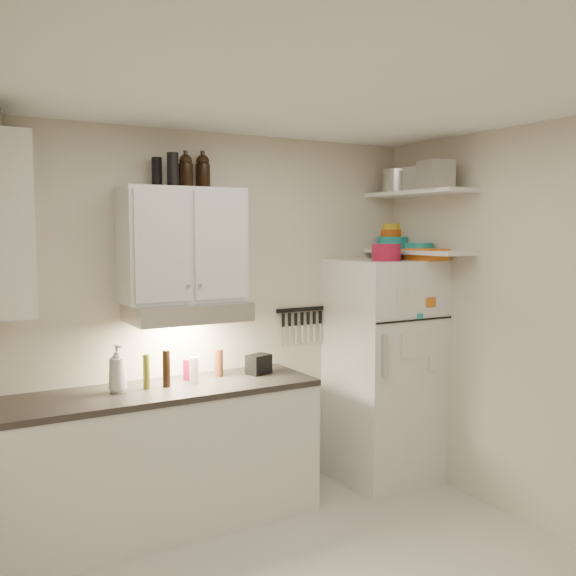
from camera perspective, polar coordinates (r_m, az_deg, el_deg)
ceiling at (r=3.30m, az=4.23°, el=17.19°), size 3.20×3.00×0.02m
back_wall at (r=4.60m, az=-6.51°, el=-2.65°), size 3.20×0.02×2.60m
right_wall at (r=4.38m, az=21.84°, el=-3.38°), size 0.02×3.00×2.60m
base_cabinet at (r=4.33m, az=-11.62°, el=-14.96°), size 2.10×0.60×0.88m
countertop at (r=4.20m, az=-11.73°, el=-9.05°), size 2.10×0.62×0.04m
upper_cabinet at (r=4.28m, az=-9.34°, el=3.79°), size 0.80×0.33×0.75m
range_hood at (r=4.25m, az=-8.95°, el=-2.09°), size 0.76×0.46×0.12m
fridge at (r=5.02m, az=8.51°, el=-7.24°), size 0.70×0.68×1.70m
shelf_hi at (r=4.94m, az=11.55°, el=8.28°), size 0.30×0.95×0.03m
shelf_lo at (r=4.93m, az=11.45°, el=3.17°), size 0.30×0.95×0.03m
knife_strip at (r=4.89m, az=1.15°, el=-1.92°), size 0.42×0.02×0.03m
dutch_oven at (r=4.73m, az=8.73°, el=3.15°), size 0.22×0.22×0.12m
book_stack at (r=4.85m, az=12.28°, el=2.93°), size 0.22×0.27×0.09m
spice_jar at (r=4.86m, az=8.89°, el=3.02°), size 0.06×0.06×0.09m
stock_pot at (r=5.10m, az=9.77°, el=9.35°), size 0.26×0.26×0.17m
tin_a at (r=4.89m, az=11.46°, el=9.48°), size 0.20×0.19×0.17m
tin_b at (r=4.71m, az=13.00°, el=9.79°), size 0.22×0.22×0.20m
bowl_teal at (r=5.25m, az=9.28°, el=4.00°), size 0.24×0.24×0.10m
bowl_orange at (r=5.36m, az=9.14°, el=4.84°), size 0.19×0.19×0.06m
bowl_yellow at (r=5.36m, az=9.15°, el=5.41°), size 0.15×0.15×0.05m
plates at (r=4.98m, az=11.55°, el=3.66°), size 0.27×0.27×0.05m
growler_a at (r=4.33m, az=-9.08°, el=10.27°), size 0.10×0.10×0.23m
growler_b at (r=4.44m, az=-7.58°, el=10.24°), size 0.13×0.13×0.24m
thermos_a at (r=4.22m, az=-10.20°, el=10.31°), size 0.09×0.09×0.22m
thermos_b at (r=4.32m, az=-11.58°, el=10.03°), size 0.08×0.08×0.19m
soap_bottle at (r=4.13m, az=-14.93°, el=-6.71°), size 0.16×0.16×0.33m
pepper_mill at (r=4.45m, az=-6.18°, el=-6.64°), size 0.08×0.08×0.19m
oil_bottle at (r=4.18m, az=-12.48°, el=-7.26°), size 0.05×0.05×0.22m
vinegar_bottle at (r=4.21m, az=-10.76°, el=-7.05°), size 0.06×0.06×0.24m
clear_bottle at (r=4.28m, az=-8.35°, el=-7.24°), size 0.06×0.06×0.17m
red_jar at (r=4.39m, az=-8.86°, el=-7.16°), size 0.08×0.08×0.14m
caddy at (r=4.51m, az=-2.62°, el=-6.79°), size 0.19×0.16×0.14m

